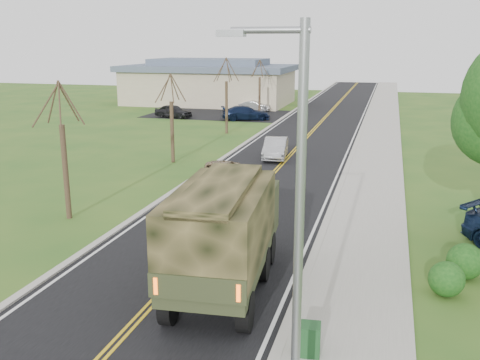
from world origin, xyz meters
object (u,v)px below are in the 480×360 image
at_px(sedan_silver, 276,148).
at_px(suv_champagne, 218,175).
at_px(military_truck, 225,227).
at_px(utility_box_near, 308,339).

bearing_deg(sedan_silver, suv_champagne, -107.45).
relative_size(military_truck, sedan_silver, 1.78).
bearing_deg(military_truck, suv_champagne, 104.12).
height_order(suv_champagne, sedan_silver, sedan_silver).
relative_size(military_truck, suv_champagne, 1.63).
xyz_separation_m(military_truck, suv_champagne, (-4.11, 11.92, -1.43)).
distance_m(sedan_silver, utility_box_near, 23.75).
bearing_deg(sedan_silver, utility_box_near, -82.83).
bearing_deg(suv_champagne, utility_box_near, -72.26).
distance_m(suv_champagne, utility_box_near, 16.70).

